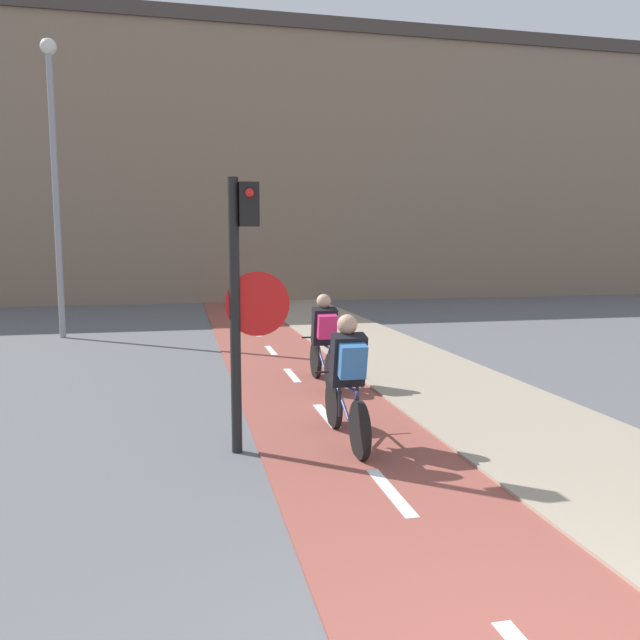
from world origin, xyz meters
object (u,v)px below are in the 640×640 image
(street_lamp_far, at_px, (54,158))
(cyclist_near, at_px, (347,382))
(cyclist_far, at_px, (324,342))
(traffic_light_pole, at_px, (243,284))

(street_lamp_far, height_order, cyclist_near, street_lamp_far)
(cyclist_far, bearing_deg, traffic_light_pole, -118.15)
(traffic_light_pole, xyz_separation_m, street_lamp_far, (-3.37, 9.03, 2.34))
(traffic_light_pole, height_order, cyclist_near, traffic_light_pole)
(street_lamp_far, bearing_deg, cyclist_near, -63.58)
(traffic_light_pole, distance_m, cyclist_far, 3.33)
(traffic_light_pole, distance_m, cyclist_near, 1.55)
(cyclist_far, bearing_deg, cyclist_near, -97.67)
(cyclist_near, height_order, cyclist_far, cyclist_near)
(street_lamp_far, xyz_separation_m, cyclist_near, (4.48, -9.02, -3.42))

